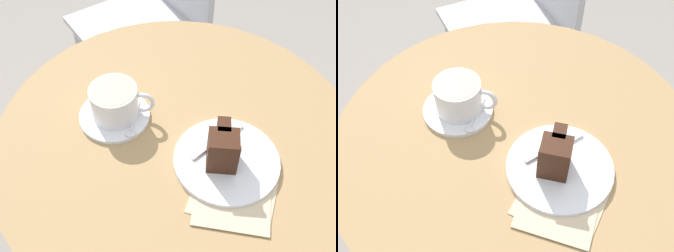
% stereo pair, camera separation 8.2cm
% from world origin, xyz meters
% --- Properties ---
extents(cafe_table, '(0.75, 0.75, 0.71)m').
position_xyz_m(cafe_table, '(0.00, 0.00, 0.59)').
color(cafe_table, '#A37F51').
rests_on(cafe_table, ground).
extents(saucer, '(0.15, 0.15, 0.01)m').
position_xyz_m(saucer, '(-0.13, 0.04, 0.71)').
color(saucer, white).
rests_on(saucer, cafe_table).
extents(coffee_cup, '(0.13, 0.10, 0.07)m').
position_xyz_m(coffee_cup, '(-0.13, 0.04, 0.75)').
color(coffee_cup, white).
rests_on(coffee_cup, saucer).
extents(teaspoon, '(0.02, 0.10, 0.00)m').
position_xyz_m(teaspoon, '(-0.09, 0.01, 0.72)').
color(teaspoon, silver).
rests_on(teaspoon, saucer).
extents(cake_plate, '(0.20, 0.20, 0.01)m').
position_xyz_m(cake_plate, '(0.09, -0.07, 0.72)').
color(cake_plate, white).
rests_on(cake_plate, cafe_table).
extents(cake_slice, '(0.06, 0.08, 0.08)m').
position_xyz_m(cake_slice, '(0.08, -0.07, 0.76)').
color(cake_slice, '#381E14').
rests_on(cake_slice, cake_plate).
extents(fork, '(0.11, 0.10, 0.00)m').
position_xyz_m(fork, '(0.09, -0.02, 0.72)').
color(fork, silver).
rests_on(fork, cake_plate).
extents(napkin, '(0.19, 0.19, 0.00)m').
position_xyz_m(napkin, '(0.10, -0.14, 0.71)').
color(napkin, beige).
rests_on(napkin, cafe_table).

